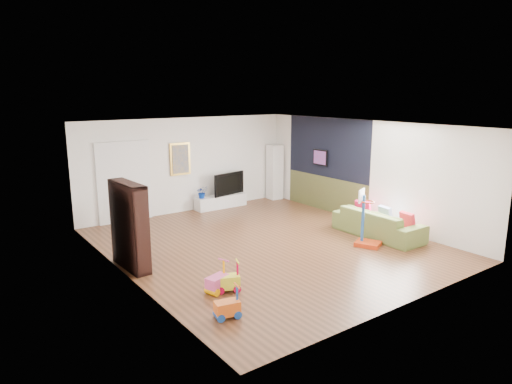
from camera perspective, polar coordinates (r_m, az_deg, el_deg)
floor at (r=10.50m, az=1.29°, el=-6.52°), size 6.50×7.50×0.00m
ceiling at (r=9.96m, az=1.37°, el=8.34°), size 6.50×7.50×0.00m
wall_back at (r=13.27m, az=-8.54°, el=3.36°), size 6.50×0.00×2.70m
wall_front at (r=7.60m, az=18.77°, el=-3.97°), size 6.50×0.00×2.70m
wall_left at (r=8.62m, az=-16.14°, el=-1.89°), size 0.00×7.50×2.70m
wall_right at (r=12.36m, az=13.42°, el=2.49°), size 0.00×7.50×2.70m
navy_accent at (r=13.22m, az=8.88°, el=5.50°), size 0.01×3.20×1.70m
olive_wainscot at (r=13.44m, az=8.68°, el=-0.22°), size 0.01×3.20×1.00m
doorway at (r=12.54m, az=-16.12°, el=1.09°), size 1.45×0.06×2.10m
painting_back at (r=13.10m, az=-9.46°, el=4.09°), size 0.62×0.06×0.92m
artwork_right at (r=13.35m, az=8.03°, el=4.29°), size 0.04×0.56×0.46m
media_console at (r=13.74m, az=-4.43°, el=-1.18°), size 1.61×0.41×0.38m
tall_cabinet at (r=14.73m, az=2.34°, el=2.51°), size 0.43×0.43×1.75m
bookshelf at (r=9.22m, az=-15.54°, el=-4.10°), size 0.36×1.19×1.72m
sofa at (r=11.36m, az=15.01°, el=-3.77°), size 0.89×2.23×0.65m
basketball_hoop at (r=10.50m, az=13.99°, el=-3.19°), size 0.63×0.68×1.30m
ride_on_yellow at (r=8.06m, az=-3.56°, el=-10.50°), size 0.47×0.39×0.54m
ride_on_orange at (r=7.19m, az=-3.63°, el=-13.62°), size 0.43×0.32×0.51m
ride_on_pink at (r=8.04m, az=-4.85°, el=-10.57°), size 0.47×0.37×0.54m
child at (r=11.87m, az=-15.34°, el=-2.63°), size 0.35×0.29×0.83m
tv at (r=13.77m, az=-3.71°, el=1.09°), size 1.17×0.39×0.67m
vase_plant at (r=13.33m, az=-6.77°, el=-0.02°), size 0.38×0.35×0.36m
pillow_left at (r=11.07m, az=18.41°, el=-3.39°), size 0.15×0.39×0.38m
pillow_center at (r=11.48m, az=15.88°, el=-2.67°), size 0.16×0.39×0.38m
pillow_right at (r=11.89m, az=13.25°, el=-2.01°), size 0.20×0.41×0.39m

